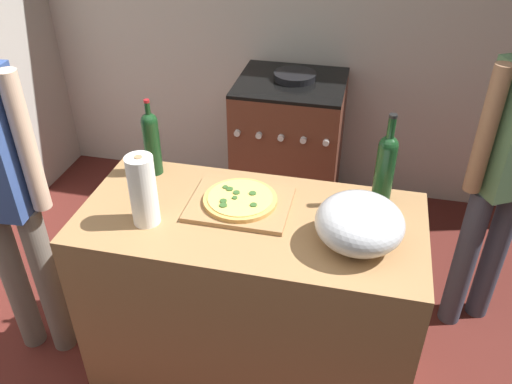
# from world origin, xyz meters

# --- Properties ---
(ground_plane) EXTENTS (4.35, 3.06, 0.02)m
(ground_plane) POSITION_xyz_m (0.00, 1.23, -0.01)
(ground_plane) COLOR #511E19
(kitchen_wall_rear) EXTENTS (4.35, 0.10, 2.60)m
(kitchen_wall_rear) POSITION_xyz_m (0.00, 2.51, 1.30)
(kitchen_wall_rear) COLOR #BCB7AD
(kitchen_wall_rear) RESTS_ON ground_plane
(counter) EXTENTS (1.36, 0.64, 0.90)m
(counter) POSITION_xyz_m (-0.07, 0.79, 0.45)
(counter) COLOR #9E7247
(counter) RESTS_ON ground_plane
(cutting_board) EXTENTS (0.40, 0.32, 0.02)m
(cutting_board) POSITION_xyz_m (-0.13, 0.85, 0.91)
(cutting_board) COLOR #9E7247
(cutting_board) RESTS_ON counter
(pizza) EXTENTS (0.30, 0.30, 0.03)m
(pizza) POSITION_xyz_m (-0.13, 0.85, 0.93)
(pizza) COLOR tan
(pizza) RESTS_ON cutting_board
(mixing_bowl) EXTENTS (0.32, 0.32, 0.19)m
(mixing_bowl) POSITION_xyz_m (0.34, 0.71, 0.99)
(mixing_bowl) COLOR #B2B2B7
(mixing_bowl) RESTS_ON counter
(paper_towel_roll) EXTENTS (0.10, 0.10, 0.29)m
(paper_towel_roll) POSITION_xyz_m (-0.45, 0.67, 1.04)
(paper_towel_roll) COLOR white
(paper_towel_roll) RESTS_ON counter
(wine_bottle_green) EXTENTS (0.08, 0.08, 0.39)m
(wine_bottle_green) POSITION_xyz_m (0.42, 0.99, 1.07)
(wine_bottle_green) COLOR #143819
(wine_bottle_green) RESTS_ON counter
(wine_bottle_clear) EXTENTS (0.07, 0.07, 0.35)m
(wine_bottle_clear) POSITION_xyz_m (-0.56, 1.01, 1.05)
(wine_bottle_clear) COLOR #143819
(wine_bottle_clear) RESTS_ON counter
(stove) EXTENTS (0.64, 0.62, 0.97)m
(stove) POSITION_xyz_m (-0.14, 2.11, 0.47)
(stove) COLOR brown
(stove) RESTS_ON ground_plane
(person_in_red) EXTENTS (0.36, 0.29, 1.62)m
(person_in_red) POSITION_xyz_m (0.95, 1.36, 0.94)
(person_in_red) COLOR #383D4C
(person_in_red) RESTS_ON ground_plane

